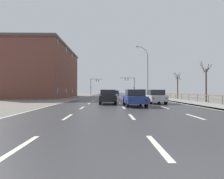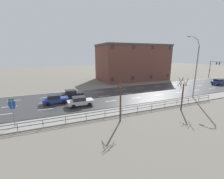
# 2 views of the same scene
# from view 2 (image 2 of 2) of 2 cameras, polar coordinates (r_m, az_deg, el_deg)

# --- Properties ---
(ground_plane) EXTENTS (160.00, 160.00, 0.12)m
(ground_plane) POSITION_cam_2_polar(r_m,az_deg,el_deg) (44.76, 27.95, 0.96)
(ground_plane) COLOR #666056
(road_asphalt_strip) EXTENTS (14.00, 120.00, 0.03)m
(road_asphalt_strip) POSITION_cam_2_polar(r_m,az_deg,el_deg) (54.46, 36.08, 1.98)
(road_asphalt_strip) COLOR #303033
(road_asphalt_strip) RESTS_ON ground
(guardrail) EXTENTS (0.07, 35.34, 1.00)m
(guardrail) POSITION_cam_2_polar(r_m,az_deg,el_deg) (21.30, 3.75, -7.64)
(guardrail) COLOR #515459
(guardrail) RESTS_ON ground
(street_lamp_midground) EXTENTS (2.80, 0.24, 11.60)m
(street_lamp_midground) POSITION_cam_2_polar(r_m,az_deg,el_deg) (32.46, 28.89, 6.97)
(street_lamp_midground) COLOR slate
(street_lamp_midground) RESTS_ON ground
(highway_sign) EXTENTS (0.09, 0.68, 3.46)m
(highway_sign) POSITION_cam_2_polar(r_m,az_deg,el_deg) (20.64, -33.30, -6.14)
(highway_sign) COLOR slate
(highway_sign) RESTS_ON ground
(traffic_signal_left) EXTENTS (4.58, 0.36, 6.04)m
(traffic_signal_left) POSITION_cam_2_polar(r_m,az_deg,el_deg) (61.91, 33.77, 7.22)
(traffic_signal_left) COLOR #38383A
(traffic_signal_left) RESTS_ON ground
(car_distant) EXTENTS (1.86, 4.11, 1.57)m
(car_distant) POSITION_cam_2_polar(r_m,az_deg,el_deg) (30.19, -14.88, -1.54)
(car_distant) COLOR black
(car_distant) RESTS_ON ground
(car_mid_centre) EXTENTS (1.91, 4.14, 1.57)m
(car_mid_centre) POSITION_cam_2_polar(r_m,az_deg,el_deg) (27.57, -20.59, -3.36)
(car_mid_centre) COLOR navy
(car_mid_centre) RESTS_ON ground
(car_far_left) EXTENTS (1.86, 4.11, 1.57)m
(car_far_left) POSITION_cam_2_polar(r_m,az_deg,el_deg) (25.19, -11.89, -4.32)
(car_far_left) COLOR #B7B7BC
(car_far_left) RESTS_ON ground
(car_far_right) EXTENTS (1.98, 4.18, 1.57)m
(car_far_right) POSITION_cam_2_polar(r_m,az_deg,el_deg) (50.87, 35.22, 2.38)
(car_far_right) COLOR navy
(car_far_right) RESTS_ON ground
(brick_building) EXTENTS (12.44, 22.06, 11.19)m
(brick_building) POSITION_cam_2_polar(r_m,az_deg,el_deg) (50.94, 7.64, 10.16)
(brick_building) COLOR brown
(brick_building) RESTS_ON ground
(bare_tree_near) EXTENTS (1.22, 1.28, 5.51)m
(bare_tree_near) POSITION_cam_2_polar(r_m,az_deg,el_deg) (18.68, 3.19, -4.63)
(bare_tree_near) COLOR #423328
(bare_tree_near) RESTS_ON ground
(bare_tree_mid) EXTENTS (1.28, 1.32, 4.97)m
(bare_tree_mid) POSITION_cam_2_polar(r_m,az_deg,el_deg) (24.72, 24.94, -1.71)
(bare_tree_mid) COLOR #423328
(bare_tree_mid) RESTS_ON ground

